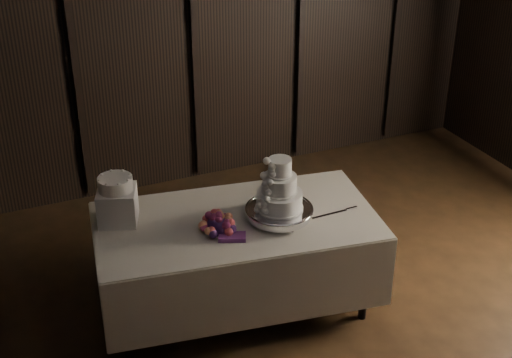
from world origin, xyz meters
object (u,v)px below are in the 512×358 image
object	(u,v)px
cake_stand	(279,214)
wedding_cake	(277,191)
box_pedestal	(118,206)
display_table	(237,259)
bouquet	(219,224)
small_cake	(115,184)

from	to	relation	value
cake_stand	wedding_cake	distance (m)	0.20
box_pedestal	display_table	bearing A→B (deg)	-21.74
cake_stand	bouquet	size ratio (longest dim) A/B	1.22
wedding_cake	box_pedestal	world-z (taller)	wedding_cake
bouquet	box_pedestal	bearing A→B (deg)	145.51
wedding_cake	display_table	bearing A→B (deg)	134.89
wedding_cake	small_cake	distance (m)	1.11
bouquet	small_cake	size ratio (longest dim) A/B	1.66
wedding_cake	bouquet	world-z (taller)	wedding_cake
cake_stand	display_table	bearing A→B (deg)	156.60
cake_stand	small_cake	bearing A→B (deg)	157.82
cake_stand	box_pedestal	xyz separation A→B (m)	(-1.04, 0.42, 0.08)
display_table	cake_stand	distance (m)	0.49
wedding_cake	cake_stand	bearing A→B (deg)	13.33
small_cake	box_pedestal	bearing A→B (deg)	0.00
bouquet	small_cake	bearing A→B (deg)	145.51
box_pedestal	small_cake	xyz separation A→B (m)	(0.00, 0.00, 0.17)
bouquet	small_cake	distance (m)	0.76
wedding_cake	box_pedestal	xyz separation A→B (m)	(-1.01, 0.44, -0.12)
display_table	small_cake	size ratio (longest dim) A/B	8.87
small_cake	display_table	bearing A→B (deg)	-21.74
display_table	bouquet	distance (m)	0.45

